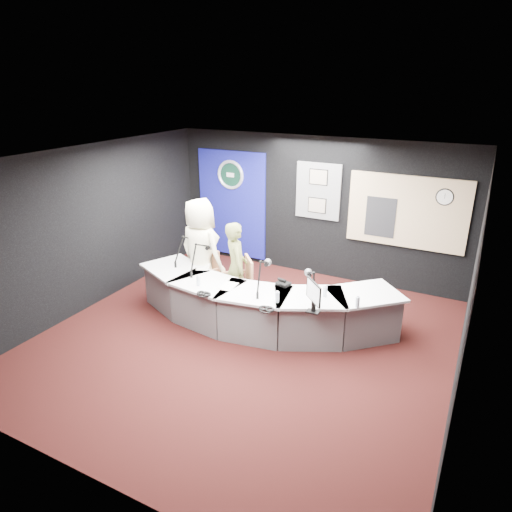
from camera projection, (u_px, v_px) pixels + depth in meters
The scene contains 33 objects.
ground at pixel (244, 341), 7.08m from camera, with size 6.00×6.00×0.00m, color black.
ceiling at pixel (242, 159), 6.06m from camera, with size 6.00×6.00×0.02m, color silver.
wall_back at pixel (315, 208), 9.06m from camera, with size 6.00×0.02×2.80m, color black.
wall_front at pixel (83, 365), 4.09m from camera, with size 6.00×0.02×2.80m, color black.
wall_left at pixel (90, 228), 7.85m from camera, with size 0.02×6.00×2.80m, color black.
wall_right at pixel (469, 300), 5.30m from camera, with size 0.02×6.00×2.80m, color black.
broadcast_desk at pixel (257, 304), 7.42m from camera, with size 4.50×1.90×0.75m, color silver, non-canonical shape.
backdrop_panel at pixel (232, 204), 9.90m from camera, with size 1.60×0.05×2.30m, color navy.
agency_seal at pixel (230, 175), 9.63m from camera, with size 0.63×0.63×0.07m, color silver.
seal_center at pixel (231, 175), 9.63m from camera, with size 0.48×0.48×0.01m, color #0D3022.
pinboard at pixel (318, 191), 8.89m from camera, with size 0.90×0.04×1.10m, color slate.
framed_photo_upper at pixel (318, 177), 8.76m from camera, with size 0.34×0.02×0.27m, color gray.
framed_photo_lower at pixel (317, 205), 8.96m from camera, with size 0.34×0.02×0.27m, color gray.
booth_window_frame at pixel (407, 212), 8.24m from camera, with size 2.12×0.06×1.32m, color tan.
booth_glow at pixel (407, 212), 8.23m from camera, with size 2.00×0.02×1.20m, color #FFE3A1.
equipment_rack at pixel (380, 217), 8.46m from camera, with size 0.55×0.02×0.75m, color black.
wall_clock at pixel (445, 197), 7.83m from camera, with size 0.28×0.28×0.01m, color white.
armchair_left at pixel (202, 277), 8.25m from camera, with size 0.50×0.50×0.88m, color #AC714E, non-canonical shape.
armchair_right at pixel (237, 283), 7.83m from camera, with size 0.58×0.58×1.04m, color #AC714E, non-canonical shape.
draped_jacket at pixel (203, 263), 8.42m from camera, with size 0.50×0.10×0.70m, color #6A6359.
person_man at pixel (201, 251), 8.06m from camera, with size 0.93×0.61×1.90m, color #FEF5CB.
person_woman at pixel (236, 268), 7.73m from camera, with size 0.59×0.38×1.61m, color olive.
computer_monitor at pixel (314, 292), 6.26m from camera, with size 0.42×0.02×0.28m, color black.
desk_phone at pixel (283, 284), 7.20m from camera, with size 0.20×0.16×0.05m, color black.
headphones_near at pixel (267, 309), 6.43m from camera, with size 0.23×0.23×0.04m, color black.
headphones_far at pixel (204, 294), 6.88m from camera, with size 0.22×0.22×0.04m, color black.
paper_stack at pixel (203, 267), 7.90m from camera, with size 0.21×0.30×0.00m, color white.
notepad at pixel (228, 286), 7.18m from camera, with size 0.23×0.32×0.00m, color white.
boom_mic_a at pixel (190, 247), 7.95m from camera, with size 0.39×0.68×0.60m, color black, non-canonical shape.
boom_mic_b at pixel (201, 254), 7.64m from camera, with size 0.16×0.74×0.60m, color black, non-canonical shape.
boom_mic_c at pixel (263, 272), 6.94m from camera, with size 0.25×0.73×0.60m, color black, non-canonical shape.
boom_mic_d at pixel (311, 283), 6.55m from camera, with size 0.43×0.66×0.60m, color black, non-canonical shape.
water_bottles at pixel (276, 289), 6.88m from camera, with size 2.49×0.60×0.18m, color silver, non-canonical shape.
Camera 1 is at (2.96, -5.36, 3.80)m, focal length 32.00 mm.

